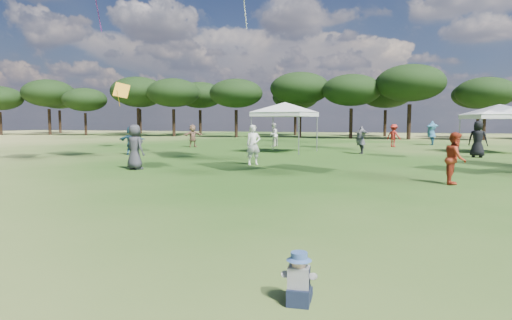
{
  "coord_description": "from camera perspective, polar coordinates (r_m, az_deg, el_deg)",
  "views": [
    {
      "loc": [
        1.48,
        -2.11,
        1.85
      ],
      "look_at": [
        -0.3,
        3.55,
        1.31
      ],
      "focal_mm": 30.0,
      "sensor_mm": 36.0,
      "label": 1
    }
  ],
  "objects": [
    {
      "name": "toddler",
      "position": [
        4.53,
        5.77,
        -15.67
      ],
      "size": [
        0.37,
        0.41,
        0.54
      ],
      "rotation": [
        0.0,
        0.0,
        0.08
      ],
      "color": "#161D32",
      "rests_on": "ground"
    },
    {
      "name": "tent_left",
      "position": [
        25.76,
        3.9,
        7.42
      ],
      "size": [
        6.32,
        6.32,
        3.28
      ],
      "rotation": [
        0.0,
        0.0,
        -0.18
      ],
      "color": "gray",
      "rests_on": "ground"
    },
    {
      "name": "tree_line",
      "position": [
        49.66,
        18.7,
        9.05
      ],
      "size": [
        108.78,
        17.63,
        7.77
      ],
      "color": "black",
      "rests_on": "ground"
    },
    {
      "name": "festival_crowd",
      "position": [
        25.6,
        15.77,
        2.76
      ],
      "size": [
        27.61,
        23.8,
        1.89
      ],
      "color": "#846548",
      "rests_on": "ground"
    },
    {
      "name": "tent_right",
      "position": [
        28.87,
        29.71,
        6.23
      ],
      "size": [
        6.68,
        6.68,
        3.14
      ],
      "rotation": [
        0.0,
        0.0,
        0.21
      ],
      "color": "gray",
      "rests_on": "ground"
    }
  ]
}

